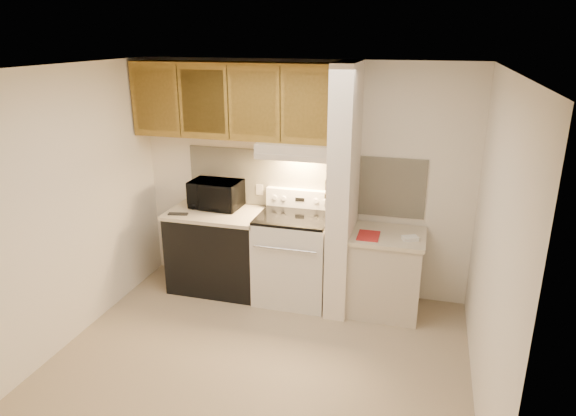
% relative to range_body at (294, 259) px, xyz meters
% --- Properties ---
extents(floor, '(3.60, 3.60, 0.00)m').
position_rel_range_body_xyz_m(floor, '(0.00, -1.16, -0.46)').
color(floor, tan).
rests_on(floor, ground).
extents(ceiling, '(3.60, 3.60, 0.00)m').
position_rel_range_body_xyz_m(ceiling, '(0.00, -1.16, 2.04)').
color(ceiling, white).
rests_on(ceiling, wall_back).
extents(wall_back, '(3.60, 2.50, 0.02)m').
position_rel_range_body_xyz_m(wall_back, '(0.00, 0.34, 0.79)').
color(wall_back, white).
rests_on(wall_back, floor).
extents(wall_left, '(0.02, 3.00, 2.50)m').
position_rel_range_body_xyz_m(wall_left, '(-1.80, -1.16, 0.79)').
color(wall_left, white).
rests_on(wall_left, floor).
extents(wall_right, '(0.02, 3.00, 2.50)m').
position_rel_range_body_xyz_m(wall_right, '(1.80, -1.16, 0.79)').
color(wall_right, white).
rests_on(wall_right, floor).
extents(backsplash, '(2.60, 0.02, 0.63)m').
position_rel_range_body_xyz_m(backsplash, '(0.00, 0.33, 0.78)').
color(backsplash, beige).
rests_on(backsplash, wall_back).
extents(range_body, '(0.76, 0.65, 0.92)m').
position_rel_range_body_xyz_m(range_body, '(0.00, 0.00, 0.00)').
color(range_body, silver).
rests_on(range_body, floor).
extents(oven_window, '(0.50, 0.01, 0.30)m').
position_rel_range_body_xyz_m(oven_window, '(0.00, -0.32, 0.04)').
color(oven_window, black).
rests_on(oven_window, range_body).
extents(oven_handle, '(0.65, 0.02, 0.02)m').
position_rel_range_body_xyz_m(oven_handle, '(0.00, -0.35, 0.26)').
color(oven_handle, silver).
rests_on(oven_handle, range_body).
extents(cooktop, '(0.74, 0.64, 0.03)m').
position_rel_range_body_xyz_m(cooktop, '(0.00, 0.00, 0.48)').
color(cooktop, black).
rests_on(cooktop, range_body).
extents(range_backguard, '(0.76, 0.08, 0.20)m').
position_rel_range_body_xyz_m(range_backguard, '(0.00, 0.28, 0.59)').
color(range_backguard, silver).
rests_on(range_backguard, range_body).
extents(range_display, '(0.10, 0.01, 0.04)m').
position_rel_range_body_xyz_m(range_display, '(0.00, 0.24, 0.59)').
color(range_display, black).
rests_on(range_display, range_backguard).
extents(range_knob_left_outer, '(0.05, 0.02, 0.05)m').
position_rel_range_body_xyz_m(range_knob_left_outer, '(-0.28, 0.24, 0.59)').
color(range_knob_left_outer, silver).
rests_on(range_knob_left_outer, range_backguard).
extents(range_knob_left_inner, '(0.05, 0.02, 0.05)m').
position_rel_range_body_xyz_m(range_knob_left_inner, '(-0.18, 0.24, 0.59)').
color(range_knob_left_inner, silver).
rests_on(range_knob_left_inner, range_backguard).
extents(range_knob_right_inner, '(0.05, 0.02, 0.05)m').
position_rel_range_body_xyz_m(range_knob_right_inner, '(0.18, 0.24, 0.59)').
color(range_knob_right_inner, silver).
rests_on(range_knob_right_inner, range_backguard).
extents(range_knob_right_outer, '(0.05, 0.02, 0.05)m').
position_rel_range_body_xyz_m(range_knob_right_outer, '(0.28, 0.24, 0.59)').
color(range_knob_right_outer, silver).
rests_on(range_knob_right_outer, range_backguard).
extents(dishwasher_front, '(1.00, 0.63, 0.87)m').
position_rel_range_body_xyz_m(dishwasher_front, '(-0.88, 0.01, -0.03)').
color(dishwasher_front, black).
rests_on(dishwasher_front, floor).
extents(left_countertop, '(1.04, 0.67, 0.04)m').
position_rel_range_body_xyz_m(left_countertop, '(-0.88, 0.01, 0.43)').
color(left_countertop, beige).
rests_on(left_countertop, dishwasher_front).
extents(spoon_rest, '(0.22, 0.11, 0.01)m').
position_rel_range_body_xyz_m(spoon_rest, '(-1.23, -0.19, 0.46)').
color(spoon_rest, black).
rests_on(spoon_rest, left_countertop).
extents(teal_jar, '(0.12, 0.12, 0.11)m').
position_rel_range_body_xyz_m(teal_jar, '(-1.09, 0.23, 0.51)').
color(teal_jar, '#256556').
rests_on(teal_jar, left_countertop).
extents(outlet, '(0.08, 0.01, 0.12)m').
position_rel_range_body_xyz_m(outlet, '(-0.48, 0.32, 0.64)').
color(outlet, beige).
rests_on(outlet, backsplash).
extents(microwave, '(0.56, 0.39, 0.30)m').
position_rel_range_body_xyz_m(microwave, '(-0.93, 0.15, 0.60)').
color(microwave, black).
rests_on(microwave, left_countertop).
extents(partition_pillar, '(0.22, 0.70, 2.50)m').
position_rel_range_body_xyz_m(partition_pillar, '(0.51, -0.01, 0.79)').
color(partition_pillar, white).
rests_on(partition_pillar, floor).
extents(pillar_trim, '(0.01, 0.70, 0.04)m').
position_rel_range_body_xyz_m(pillar_trim, '(0.39, -0.01, 0.84)').
color(pillar_trim, olive).
rests_on(pillar_trim, partition_pillar).
extents(knife_strip, '(0.02, 0.42, 0.04)m').
position_rel_range_body_xyz_m(knife_strip, '(0.39, -0.06, 0.86)').
color(knife_strip, black).
rests_on(knife_strip, partition_pillar).
extents(knife_blade_a, '(0.01, 0.03, 0.16)m').
position_rel_range_body_xyz_m(knife_blade_a, '(0.38, -0.22, 0.76)').
color(knife_blade_a, silver).
rests_on(knife_blade_a, knife_strip).
extents(knife_handle_a, '(0.02, 0.02, 0.10)m').
position_rel_range_body_xyz_m(knife_handle_a, '(0.38, -0.21, 0.91)').
color(knife_handle_a, black).
rests_on(knife_handle_a, knife_strip).
extents(knife_blade_b, '(0.01, 0.04, 0.18)m').
position_rel_range_body_xyz_m(knife_blade_b, '(0.38, -0.15, 0.75)').
color(knife_blade_b, silver).
rests_on(knife_blade_b, knife_strip).
extents(knife_handle_b, '(0.02, 0.02, 0.10)m').
position_rel_range_body_xyz_m(knife_handle_b, '(0.38, -0.14, 0.91)').
color(knife_handle_b, black).
rests_on(knife_handle_b, knife_strip).
extents(knife_blade_c, '(0.01, 0.04, 0.20)m').
position_rel_range_body_xyz_m(knife_blade_c, '(0.38, -0.05, 0.74)').
color(knife_blade_c, silver).
rests_on(knife_blade_c, knife_strip).
extents(knife_handle_c, '(0.02, 0.02, 0.10)m').
position_rel_range_body_xyz_m(knife_handle_c, '(0.38, -0.06, 0.91)').
color(knife_handle_c, black).
rests_on(knife_handle_c, knife_strip).
extents(knife_blade_d, '(0.01, 0.04, 0.16)m').
position_rel_range_body_xyz_m(knife_blade_d, '(0.38, 0.02, 0.76)').
color(knife_blade_d, silver).
rests_on(knife_blade_d, knife_strip).
extents(knife_handle_d, '(0.02, 0.02, 0.10)m').
position_rel_range_body_xyz_m(knife_handle_d, '(0.38, 0.03, 0.91)').
color(knife_handle_d, black).
rests_on(knife_handle_d, knife_strip).
extents(knife_blade_e, '(0.01, 0.04, 0.18)m').
position_rel_range_body_xyz_m(knife_blade_e, '(0.38, 0.10, 0.75)').
color(knife_blade_e, silver).
rests_on(knife_blade_e, knife_strip).
extents(knife_handle_e, '(0.02, 0.02, 0.10)m').
position_rel_range_body_xyz_m(knife_handle_e, '(0.38, 0.12, 0.91)').
color(knife_handle_e, black).
rests_on(knife_handle_e, knife_strip).
extents(oven_mitt, '(0.03, 0.10, 0.25)m').
position_rel_range_body_xyz_m(oven_mitt, '(0.38, 0.17, 0.71)').
color(oven_mitt, slate).
rests_on(oven_mitt, partition_pillar).
extents(right_cab_base, '(0.70, 0.60, 0.81)m').
position_rel_range_body_xyz_m(right_cab_base, '(0.97, -0.01, -0.06)').
color(right_cab_base, beige).
rests_on(right_cab_base, floor).
extents(right_countertop, '(0.74, 0.64, 0.04)m').
position_rel_range_body_xyz_m(right_countertop, '(0.97, -0.01, 0.37)').
color(right_countertop, beige).
rests_on(right_countertop, right_cab_base).
extents(red_folder, '(0.21, 0.29, 0.01)m').
position_rel_range_body_xyz_m(red_folder, '(0.79, -0.11, 0.39)').
color(red_folder, red).
rests_on(red_folder, right_countertop).
extents(white_box, '(0.17, 0.15, 0.04)m').
position_rel_range_body_xyz_m(white_box, '(1.19, -0.11, 0.41)').
color(white_box, white).
rests_on(white_box, right_countertop).
extents(range_hood, '(0.78, 0.44, 0.15)m').
position_rel_range_body_xyz_m(range_hood, '(0.00, 0.12, 1.17)').
color(range_hood, beige).
rests_on(range_hood, upper_cabinets).
extents(hood_lip, '(0.78, 0.04, 0.06)m').
position_rel_range_body_xyz_m(hood_lip, '(0.00, -0.08, 1.12)').
color(hood_lip, beige).
rests_on(hood_lip, range_hood).
extents(upper_cabinets, '(2.18, 0.33, 0.77)m').
position_rel_range_body_xyz_m(upper_cabinets, '(-0.69, 0.17, 1.62)').
color(upper_cabinets, olive).
rests_on(upper_cabinets, wall_back).
extents(cab_door_a, '(0.46, 0.01, 0.63)m').
position_rel_range_body_xyz_m(cab_door_a, '(-1.51, 0.01, 1.62)').
color(cab_door_a, olive).
rests_on(cab_door_a, upper_cabinets).
extents(cab_gap_a, '(0.01, 0.01, 0.73)m').
position_rel_range_body_xyz_m(cab_gap_a, '(-1.23, 0.01, 1.62)').
color(cab_gap_a, black).
rests_on(cab_gap_a, upper_cabinets).
extents(cab_door_b, '(0.46, 0.01, 0.63)m').
position_rel_range_body_xyz_m(cab_door_b, '(-0.96, 0.01, 1.62)').
color(cab_door_b, olive).
rests_on(cab_door_b, upper_cabinets).
extents(cab_gap_b, '(0.01, 0.01, 0.73)m').
position_rel_range_body_xyz_m(cab_gap_b, '(-0.69, 0.01, 1.62)').
color(cab_gap_b, black).
rests_on(cab_gap_b, upper_cabinets).
extents(cab_door_c, '(0.46, 0.01, 0.63)m').
position_rel_range_body_xyz_m(cab_door_c, '(-0.42, 0.01, 1.62)').
color(cab_door_c, olive).
rests_on(cab_door_c, upper_cabinets).
extents(cab_gap_c, '(0.01, 0.01, 0.73)m').
position_rel_range_body_xyz_m(cab_gap_c, '(-0.14, 0.01, 1.62)').
color(cab_gap_c, black).
rests_on(cab_gap_c, upper_cabinets).
extents(cab_door_d, '(0.46, 0.01, 0.63)m').
position_rel_range_body_xyz_m(cab_door_d, '(0.13, 0.01, 1.62)').
color(cab_door_d, olive).
rests_on(cab_door_d, upper_cabinets).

